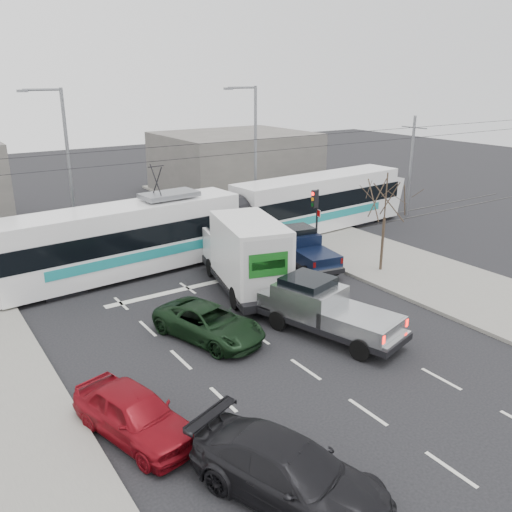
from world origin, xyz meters
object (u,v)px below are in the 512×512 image
bare_tree (386,200)px  street_lamp_far (65,159)px  green_car (209,323)px  box_truck (246,255)px  traffic_signal (316,208)px  silver_pickup (323,308)px  dark_car (290,473)px  navy_pickup (303,249)px  street_lamp_near (253,148)px  red_car (135,414)px  tram (233,218)px

bare_tree → street_lamp_far: 17.97m
green_car → box_truck: bearing=24.8°
traffic_signal → silver_pickup: traffic_signal is taller
dark_car → navy_pickup: bearing=29.7°
traffic_signal → street_lamp_near: (0.84, 7.50, 2.37)m
dark_car → silver_pickup: bearing=23.8°
street_lamp_far → green_car: size_ratio=1.93×
street_lamp_near → red_car: 23.40m
street_lamp_near → green_car: bearing=-129.1°
tram → dark_car: 19.58m
street_lamp_far → box_truck: bearing=-68.3°
box_truck → green_car: bearing=-124.2°
silver_pickup → red_car: size_ratio=1.46×
tram → street_lamp_far: bearing=135.9°
bare_tree → silver_pickup: size_ratio=0.81×
traffic_signal → street_lamp_far: street_lamp_far is taller
navy_pickup → dark_car: bearing=-120.1°
tram → dark_car: tram is taller
traffic_signal → red_car: (-14.42, -9.69, -2.02)m
bare_tree → tram: tram is taller
box_truck → bare_tree: bearing=0.8°
street_lamp_far → navy_pickup: bearing=-49.8°
silver_pickup → green_car: bearing=136.9°
tram → traffic_signal: bearing=-50.4°
bare_tree → street_lamp_near: bearing=91.4°
street_lamp_far → tram: bearing=-39.6°
street_lamp_far → box_truck: (4.67, -11.75, -3.36)m
tram → dark_car: size_ratio=5.06×
bare_tree → navy_pickup: bare_tree is taller
red_car → street_lamp_far: bearing=63.7°
traffic_signal → box_truck: size_ratio=0.48×
traffic_signal → green_car: bearing=-150.3°
green_car → dark_car: dark_car is taller
street_lamp_near → silver_pickup: 17.04m
tram → silver_pickup: size_ratio=4.23×
tram → silver_pickup: tram is taller
tram → bare_tree: bearing=-63.6°
navy_pickup → green_car: bearing=-141.8°
street_lamp_near → bare_tree: bearing=-88.6°
red_car → dark_car: 4.81m
box_truck → dark_car: box_truck is taller
street_lamp_near → red_car: (-15.26, -17.19, -4.39)m
silver_pickup → navy_pickup: silver_pickup is taller
box_truck → navy_pickup: (4.30, 1.14, -0.75)m
traffic_signal → green_car: (-9.80, -5.59, -2.09)m
bare_tree → red_car: 16.84m
silver_pickup → box_truck: box_truck is taller
navy_pickup → green_car: 9.27m
street_lamp_far → dark_car: 23.94m
traffic_signal → street_lamp_far: (-10.66, 9.50, 2.37)m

